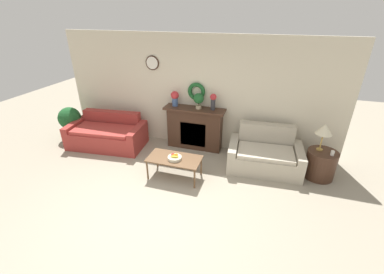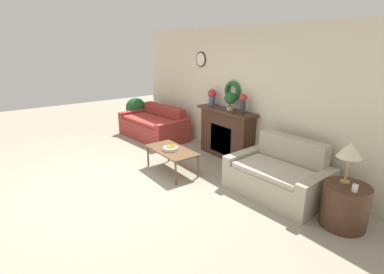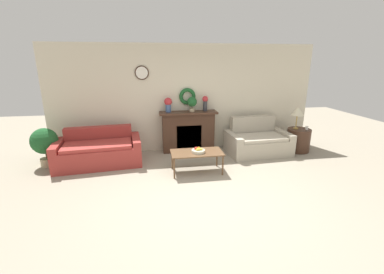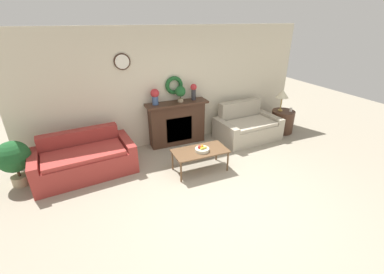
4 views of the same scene
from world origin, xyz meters
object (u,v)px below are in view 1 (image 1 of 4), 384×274
at_px(fruit_bowl, 175,157).
at_px(vase_on_mantel_left, 175,97).
at_px(coffee_table, 174,160).
at_px(table_lamp, 324,130).
at_px(mug, 332,153).
at_px(side_table_by_loveseat, 320,164).
at_px(couch_left, 107,134).
at_px(loveseat_right, 265,155).
at_px(potted_plant_on_mantel, 199,99).
at_px(fireplace, 195,128).
at_px(vase_on_mantel_right, 213,101).
at_px(potted_plant_floor_by_couch, 70,119).

xyz_separation_m(fruit_bowl, vase_on_mantel_left, (-0.50, 1.41, 0.76)).
xyz_separation_m(coffee_table, fruit_bowl, (0.02, -0.03, 0.08)).
height_order(coffee_table, table_lamp, table_lamp).
bearing_deg(mug, side_table_by_loveseat, 142.13).
height_order(fruit_bowl, mug, mug).
height_order(side_table_by_loveseat, table_lamp, table_lamp).
height_order(couch_left, table_lamp, table_lamp).
xyz_separation_m(loveseat_right, potted_plant_on_mantel, (-1.63, 0.41, 0.98)).
bearing_deg(fireplace, loveseat_right, -13.75).
distance_m(couch_left, vase_on_mantel_right, 2.82).
relative_size(fruit_bowl, potted_plant_on_mantel, 0.76).
relative_size(fireplace, loveseat_right, 0.92).
height_order(coffee_table, mug, mug).
bearing_deg(couch_left, vase_on_mantel_left, 13.18).
xyz_separation_m(coffee_table, potted_plant_on_mantel, (0.11, 1.36, 0.87)).
bearing_deg(vase_on_mantel_right, vase_on_mantel_left, 180.00).
height_order(fireplace, vase_on_mantel_left, vase_on_mantel_left).
distance_m(coffee_table, potted_plant_on_mantel, 1.62).
distance_m(fruit_bowl, potted_plant_floor_by_couch, 3.42).
xyz_separation_m(couch_left, mug, (5.12, -0.01, 0.34)).
bearing_deg(loveseat_right, vase_on_mantel_right, 157.92).
height_order(fruit_bowl, vase_on_mantel_left, vase_on_mantel_left).
bearing_deg(potted_plant_floor_by_couch, fireplace, 8.57).
bearing_deg(vase_on_mantel_right, fruit_bowl, -107.10).
bearing_deg(couch_left, vase_on_mantel_right, 6.57).
distance_m(coffee_table, potted_plant_floor_by_couch, 3.39).
height_order(side_table_by_loveseat, vase_on_mantel_right, vase_on_mantel_right).
bearing_deg(fruit_bowl, potted_plant_floor_by_couch, 164.57).
distance_m(couch_left, vase_on_mantel_left, 1.99).
relative_size(fruit_bowl, vase_on_mantel_right, 0.73).
distance_m(fireplace, mug, 3.03).
bearing_deg(couch_left, table_lamp, -3.95).
bearing_deg(vase_on_mantel_right, side_table_by_loveseat, -11.04).
bearing_deg(potted_plant_on_mantel, fireplace, 171.52).
xyz_separation_m(table_lamp, mug, (0.21, -0.16, -0.40)).
distance_m(fruit_bowl, potted_plant_on_mantel, 1.60).
distance_m(vase_on_mantel_left, vase_on_mantel_right, 0.94).
bearing_deg(table_lamp, mug, -38.16).
distance_m(loveseat_right, potted_plant_on_mantel, 1.94).
xyz_separation_m(side_table_by_loveseat, potted_plant_floor_by_couch, (-6.13, -0.03, 0.25)).
distance_m(couch_left, potted_plant_on_mantel, 2.51).
bearing_deg(side_table_by_loveseat, mug, -37.87).
bearing_deg(fruit_bowl, vase_on_mantel_left, 109.64).
distance_m(loveseat_right, mug, 1.30).
distance_m(fireplace, side_table_by_loveseat, 2.89).
xyz_separation_m(loveseat_right, mug, (1.25, -0.14, 0.34)).
xyz_separation_m(fruit_bowl, potted_plant_floor_by_couch, (-3.29, 0.91, 0.05)).
height_order(fireplace, vase_on_mantel_right, vase_on_mantel_right).
relative_size(coffee_table, table_lamp, 1.92).
height_order(coffee_table, potted_plant_on_mantel, potted_plant_on_mantel).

